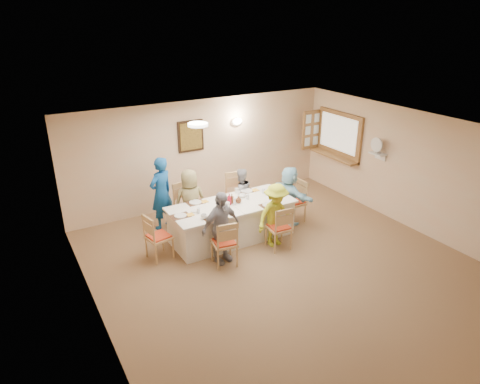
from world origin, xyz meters
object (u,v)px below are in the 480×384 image
chair_back_right (238,196)px  condiment_ketchup (229,199)px  diner_right_end (289,195)px  serving_hatch (339,135)px  chair_right_end (294,201)px  diner_front_left (221,228)px  chair_front_right (279,227)px  diner_front_right (276,215)px  diner_back_left (190,201)px  caregiver (161,193)px  dining_table (232,221)px  desk_fan (378,147)px  chair_front_left (224,242)px  diner_back_right (241,194)px  chair_left_end (159,236)px  chair_back_left (188,207)px

chair_back_right → condiment_ketchup: (-0.65, -0.80, 0.37)m
diner_right_end → serving_hatch: bearing=-70.8°
serving_hatch → chair_right_end: 2.38m
chair_back_right → diner_front_left: (-1.20, -1.48, 0.18)m
chair_front_right → diner_front_right: (0.00, 0.12, 0.19)m
diner_back_left → caregiver: 0.66m
dining_table → caregiver: (-1.05, 1.15, 0.41)m
chair_back_right → chair_front_right: (0.00, -1.60, -0.05)m
desk_fan → chair_front_left: (-4.01, -0.31, -1.09)m
desk_fan → diner_front_right: bearing=-176.2°
serving_hatch → desk_fan: serving_hatch is taller
chair_front_left → diner_back_right: diner_back_right is taller
desk_fan → chair_front_right: size_ratio=0.33×
serving_hatch → desk_fan: 1.36m
chair_left_end → condiment_ketchup: (1.50, 0.00, 0.42)m
chair_front_right → chair_back_left: bearing=-48.2°
dining_table → chair_back_left: size_ratio=2.45×
diner_back_left → desk_fan: bearing=170.9°
chair_back_right → chair_front_left: 2.00m
desk_fan → chair_left_end: bearing=174.3°
desk_fan → dining_table: bearing=171.8°
serving_hatch → diner_front_right: serving_hatch is taller
desk_fan → chair_left_end: size_ratio=0.33×
serving_hatch → chair_front_left: 4.56m
chair_right_end → diner_front_left: 2.27m
chair_left_end → desk_fan: bearing=-106.6°
desk_fan → chair_right_end: 2.21m
chair_left_end → chair_right_end: size_ratio=0.97×
serving_hatch → desk_fan: (-0.11, -1.35, 0.05)m
diner_right_end → condiment_ketchup: (-1.47, 0.00, 0.23)m
diner_back_left → caregiver: size_ratio=0.87×
diner_back_right → caregiver: size_ratio=0.75×
caregiver → dining_table: bearing=109.6°
diner_front_right → chair_front_left: bearing=179.9°
desk_fan → diner_front_left: desk_fan is taller
chair_back_right → dining_table: bearing=-116.7°
desk_fan → caregiver: (-4.46, 1.64, -0.76)m
desk_fan → chair_front_right: desk_fan is taller
chair_back_left → diner_right_end: (2.02, -0.80, 0.13)m
desk_fan → diner_back_left: 4.27m
desk_fan → diner_back_left: (-4.01, 1.17, -0.86)m
serving_hatch → chair_front_right: (-2.92, -1.66, -1.04)m
chair_back_right → chair_right_end: size_ratio=1.08×
diner_back_right → diner_front_right: 1.36m
chair_right_end → diner_back_right: 1.17m
chair_back_right → chair_left_end: size_ratio=1.11×
chair_back_right → chair_left_end: chair_back_right is taller
chair_back_left → diner_back_right: size_ratio=0.86×
chair_back_left → caregiver: 0.63m
chair_back_left → chair_left_end: chair_back_left is taller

